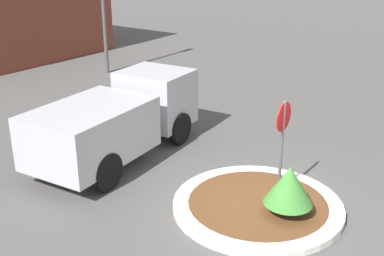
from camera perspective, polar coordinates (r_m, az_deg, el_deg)
The scene contains 5 objects.
ground_plane at distance 10.96m, azimuth 7.74°, elevation -9.42°, with size 120.00×120.00×0.00m, color #514F4C.
traffic_island at distance 10.92m, azimuth 7.76°, elevation -9.06°, with size 3.76×3.76×0.16m.
stop_sign at distance 10.78m, azimuth 10.69°, elevation -0.58°, with size 0.67×0.07×2.34m.
island_shrub at distance 10.25m, azimuth 11.44°, elevation -6.67°, with size 1.04×1.04×1.08m.
utility_truck at distance 13.08m, azimuth -8.73°, elevation 1.11°, with size 5.46×2.50×2.03m.
Camera 1 is at (-8.45, -4.25, 5.53)m, focal length 45.00 mm.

